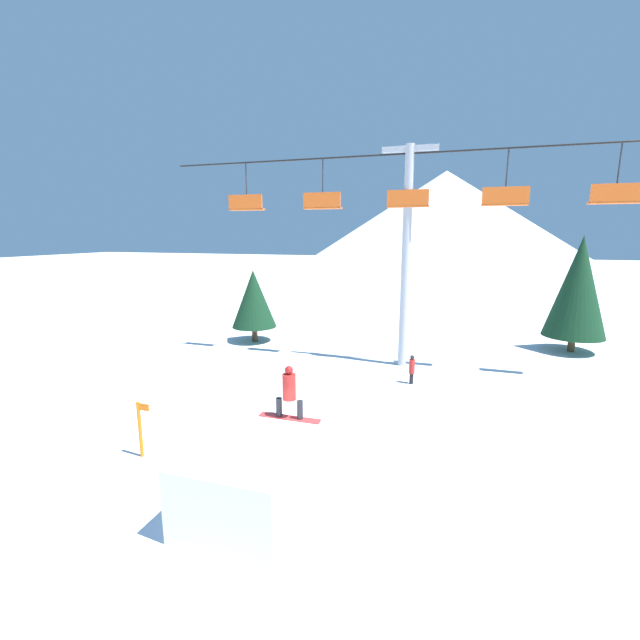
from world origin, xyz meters
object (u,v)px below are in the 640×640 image
object	(u,v)px
snowboarder	(289,393)
pine_tree_near	(254,299)
trail_marker	(140,428)
snow_ramp	(256,472)
distant_skier	(412,368)

from	to	relation	value
snowboarder	pine_tree_near	xyz separation A→B (m)	(-7.18, 12.53, 0.21)
pine_tree_near	trail_marker	size ratio (longest dim) A/B	2.57
snow_ramp	pine_tree_near	world-z (taller)	pine_tree_near
distant_skier	snowboarder	bearing A→B (deg)	-105.34
snow_ramp	trail_marker	size ratio (longest dim) A/B	2.19
snowboarder	distant_skier	distance (m)	8.48
snow_ramp	trail_marker	distance (m)	4.12
pine_tree_near	distant_skier	xyz separation A→B (m)	(9.39, -4.50, -1.82)
snow_ramp	trail_marker	xyz separation A→B (m)	(-4.00, 0.98, 0.05)
snow_ramp	snowboarder	world-z (taller)	snowboarder
snow_ramp	snowboarder	size ratio (longest dim) A/B	2.22
distant_skier	pine_tree_near	bearing A→B (deg)	154.40
snow_ramp	pine_tree_near	xyz separation A→B (m)	(-6.86, 13.79, 1.68)
snowboarder	trail_marker	world-z (taller)	snowboarder
snow_ramp	distant_skier	xyz separation A→B (m)	(2.53, 9.29, -0.14)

